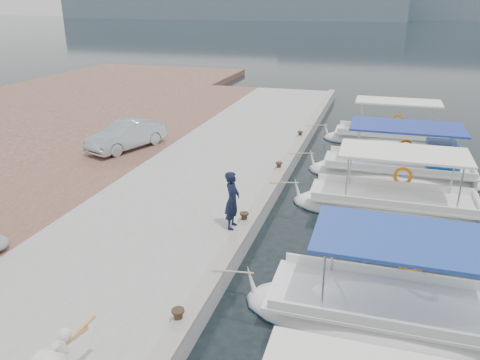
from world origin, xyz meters
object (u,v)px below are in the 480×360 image
Objects in this scene: fishing_caique_e at (390,141)px; fishing_caique_c at (392,209)px; fishing_caique_b at (395,320)px; parked_car at (126,135)px; fishing_caique_d at (399,174)px; fisherman at (232,200)px.

fishing_caique_c is at bearing -89.79° from fishing_caique_e.
fishing_caique_e is at bearing 90.31° from fishing_caique_b.
fishing_caique_b is 14.83m from parked_car.
fisherman reaches higher than fishing_caique_d.
fishing_caique_d is at bearing 24.46° from parked_car.
fishing_caique_b is 1.81× the size of parked_car.
fisherman is 0.46× the size of parked_car.
fishing_caique_e is (-0.03, 8.77, 0.00)m from fishing_caique_c.
fishing_caique_c is 12.07m from parked_car.
fishing_caique_d is (0.31, 3.65, 0.06)m from fishing_caique_c.
fishing_caique_c reaches higher than parked_car.
fishing_caique_d is 1.07× the size of fishing_caique_e.
fishing_caique_d is 5.13m from fishing_caique_e.
fishing_caique_b is at bearing -91.48° from fishing_caique_d.
fishing_caique_d is at bearing 88.52° from fishing_caique_b.
fishing_caique_c is at bearing -53.22° from fisherman.
fisherman reaches higher than fishing_caique_e.
fishing_caique_e is 13.22m from parked_car.
fisherman reaches higher than fishing_caique_c.
fishing_caique_d is at bearing -35.35° from fisherman.
fishing_caique_d is 8.87m from fisherman.
fishing_caique_e is at bearing 47.38° from parked_car.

